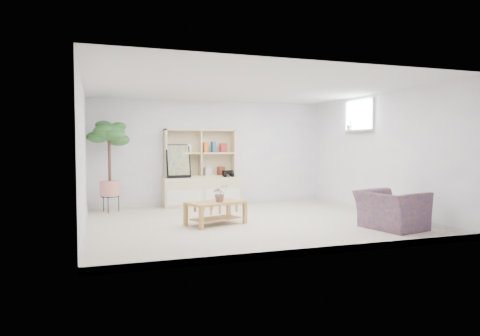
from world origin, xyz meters
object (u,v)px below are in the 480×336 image
object	(u,v)px
storage_unit	(201,168)
floor_tree	(110,166)
armchair	(391,207)
coffee_table	(216,213)

from	to	relation	value
storage_unit	floor_tree	distance (m)	2.02
floor_tree	storage_unit	bearing A→B (deg)	9.66
storage_unit	armchair	world-z (taller)	storage_unit
armchair	storage_unit	bearing A→B (deg)	20.54
storage_unit	floor_tree	xyz separation A→B (m)	(-1.99, -0.34, 0.08)
storage_unit	coffee_table	size ratio (longest dim) A/B	1.77
armchair	floor_tree	bearing A→B (deg)	40.68
storage_unit	coffee_table	world-z (taller)	storage_unit
storage_unit	floor_tree	bearing A→B (deg)	-170.34
coffee_table	armchair	world-z (taller)	armchair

